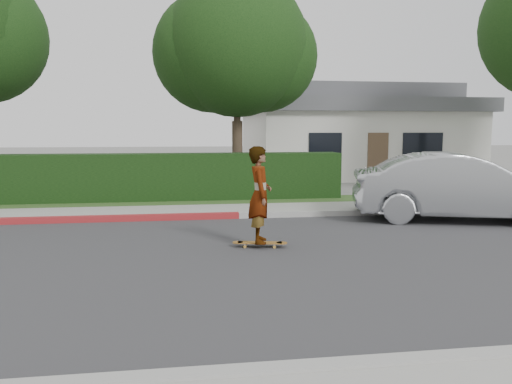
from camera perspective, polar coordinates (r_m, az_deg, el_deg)
The scene contains 12 objects.
ground at distance 8.49m, azimuth -5.70°, elevation -8.03°, with size 120.00×120.00×0.00m, color slate.
road at distance 8.48m, azimuth -5.70°, elevation -7.99°, with size 60.00×8.00×0.01m, color #2D2D30.
curb_near at distance 4.62m, azimuth -3.25°, elevation -20.40°, with size 60.00×0.20×0.15m, color #9E9E99.
curb_far at distance 12.47m, azimuth -6.57°, elevation -2.80°, with size 60.00×0.20×0.15m, color #9E9E99.
sidewalk_far at distance 13.36m, azimuth -6.68°, elevation -2.21°, with size 60.00×1.60×0.12m, color gray.
planting_strip at distance 14.95m, azimuth -6.86°, elevation -1.26°, with size 60.00×1.60×0.10m, color #2D4C1E.
hedge at distance 15.68m, azimuth -17.98°, elevation 1.41°, with size 15.00×1.00×1.50m, color black.
tree_center at distance 17.68m, azimuth -2.31°, elevation 15.86°, with size 5.66×4.84×7.44m.
house at distance 25.58m, azimuth 10.84°, elevation 6.71°, with size 10.60×8.60×4.30m.
skateboard at distance 9.46m, azimuth 0.44°, elevation -5.85°, with size 1.05×0.40×0.10m.
skateboarder at distance 9.29m, azimuth 0.44°, elevation -0.32°, with size 0.66×0.43×1.81m, color white.
car_silver at distance 13.10m, azimuth 22.19°, elevation 0.52°, with size 1.75×5.03×1.66m, color #A1A4A8.
Camera 1 is at (-0.35, -8.19, 2.21)m, focal length 35.00 mm.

